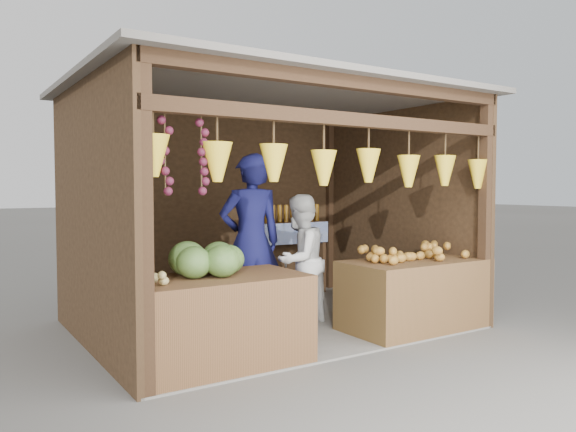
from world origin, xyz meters
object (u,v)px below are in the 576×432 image
at_px(counter_right, 414,295).
at_px(woman_standing, 300,260).
at_px(man_standing, 251,242).
at_px(counter_left, 216,322).
at_px(vendor_seated, 120,260).

distance_m(counter_right, woman_standing, 1.33).
distance_m(man_standing, woman_standing, 0.61).
height_order(counter_left, vendor_seated, vendor_seated).
bearing_deg(counter_right, woman_standing, 139.85).
bearing_deg(counter_left, man_standing, 47.95).
xyz_separation_m(counter_left, woman_standing, (1.43, 0.82, 0.35)).
relative_size(counter_left, vendor_seated, 1.44).
bearing_deg(vendor_seated, counter_right, 161.59).
bearing_deg(counter_left, vendor_seated, 109.79).
height_order(woman_standing, vendor_seated, woman_standing).
xyz_separation_m(man_standing, vendor_seated, (-1.36, 0.28, -0.14)).
distance_m(counter_left, woman_standing, 1.69).
height_order(counter_right, man_standing, man_standing).
relative_size(counter_right, vendor_seated, 1.47).
xyz_separation_m(counter_left, counter_right, (2.41, -0.01, -0.01)).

